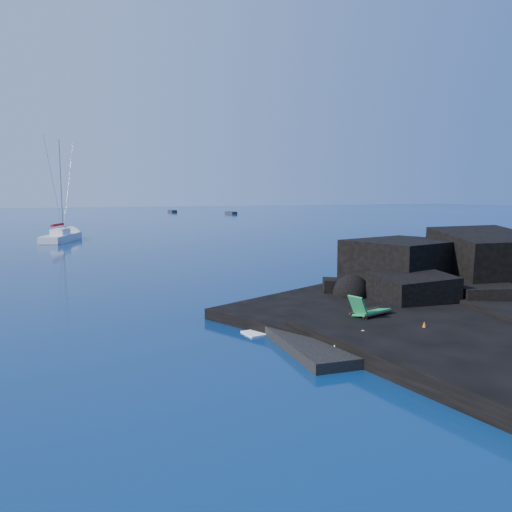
{
  "coord_description": "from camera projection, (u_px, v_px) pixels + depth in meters",
  "views": [
    {
      "loc": [
        -7.42,
        -14.14,
        5.29
      ],
      "look_at": [
        3.48,
        10.03,
        2.0
      ],
      "focal_mm": 35.0,
      "sensor_mm": 36.0,
      "label": 1
    }
  ],
  "objects": [
    {
      "name": "distant_boat_b",
      "position": [
        231.0,
        214.0,
        134.54
      ],
      "size": [
        1.81,
        4.98,
        0.65
      ],
      "primitive_type": "cube",
      "rotation": [
        0.0,
        0.0,
        0.06
      ],
      "color": "#242328",
      "rests_on": "ground"
    },
    {
      "name": "surf_foam",
      "position": [
        331.0,
        309.0,
        23.03
      ],
      "size": [
        10.0,
        8.0,
        0.06
      ],
      "primitive_type": null,
      "color": "white",
      "rests_on": "ground"
    },
    {
      "name": "headland",
      "position": [
        491.0,
        303.0,
        24.48
      ],
      "size": [
        24.0,
        24.0,
        3.6
      ],
      "primitive_type": null,
      "color": "black",
      "rests_on": "ground"
    },
    {
      "name": "beach",
      "position": [
        385.0,
        336.0,
        18.75
      ],
      "size": [
        9.08,
        6.86,
        0.7
      ],
      "primitive_type": "cube",
      "rotation": [
        0.0,
        0.0,
        -0.1
      ],
      "color": "black",
      "rests_on": "ground"
    },
    {
      "name": "sailboat",
      "position": [
        62.0,
        241.0,
        56.7
      ],
      "size": [
        6.28,
        11.0,
        11.48
      ],
      "primitive_type": null,
      "rotation": [
        0.0,
        0.0,
        -0.39
      ],
      "color": "silver",
      "rests_on": "ground"
    },
    {
      "name": "deck_chair",
      "position": [
        371.0,
        306.0,
        19.32
      ],
      "size": [
        1.98,
        1.23,
        1.26
      ],
      "primitive_type": null,
      "rotation": [
        0.0,
        0.0,
        0.25
      ],
      "color": "#1B7B41",
      "rests_on": "beach"
    },
    {
      "name": "towel",
      "position": [
        357.0,
        341.0,
        16.78
      ],
      "size": [
        2.0,
        1.69,
        0.05
      ],
      "primitive_type": "cube",
      "rotation": [
        0.0,
        0.0,
        0.56
      ],
      "color": "silver",
      "rests_on": "beach"
    },
    {
      "name": "ground",
      "position": [
        285.0,
        355.0,
        16.47
      ],
      "size": [
        400.0,
        400.0,
        0.0
      ],
      "primitive_type": "plane",
      "color": "#04163C",
      "rests_on": "ground"
    },
    {
      "name": "sunbather",
      "position": [
        357.0,
        337.0,
        16.76
      ],
      "size": [
        1.72,
        1.31,
        0.26
      ],
      "primitive_type": null,
      "rotation": [
        0.0,
        0.0,
        0.56
      ],
      "color": "tan",
      "rests_on": "towel"
    },
    {
      "name": "marker_cone",
      "position": [
        424.0,
        328.0,
        17.59
      ],
      "size": [
        0.32,
        0.32,
        0.48
      ],
      "primitive_type": "cone",
      "rotation": [
        0.0,
        0.0,
        0.01
      ],
      "color": "#F2560C",
      "rests_on": "beach"
    },
    {
      "name": "distant_boat_a",
      "position": [
        172.0,
        212.0,
        146.77
      ],
      "size": [
        1.59,
        4.92,
        0.65
      ],
      "primitive_type": "cube",
      "rotation": [
        0.0,
        0.0,
        0.01
      ],
      "color": "black",
      "rests_on": "ground"
    }
  ]
}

